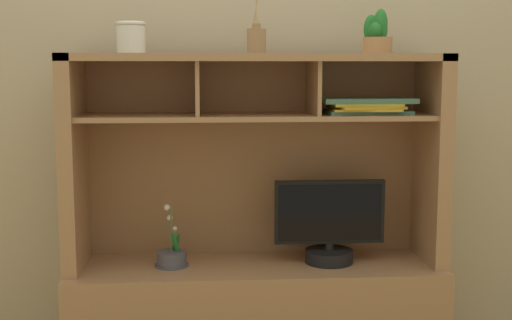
# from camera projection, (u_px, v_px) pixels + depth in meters

# --- Properties ---
(back_wall) EXTENTS (6.00, 0.02, 2.80)m
(back_wall) POSITION_uv_depth(u_px,v_px,m) (251.00, 38.00, 2.98)
(back_wall) COLOR tan
(back_wall) RESTS_ON ground
(media_console) EXTENTS (1.52, 0.51, 1.33)m
(media_console) POSITION_uv_depth(u_px,v_px,m) (256.00, 280.00, 2.86)
(media_console) COLOR #A27550
(media_console) RESTS_ON ground
(tv_monitor) EXTENTS (0.45, 0.20, 0.35)m
(tv_monitor) POSITION_uv_depth(u_px,v_px,m) (329.00, 227.00, 2.82)
(tv_monitor) COLOR black
(tv_monitor) RESTS_ON media_console
(potted_orchid) EXTENTS (0.14, 0.14, 0.26)m
(potted_orchid) POSITION_uv_depth(u_px,v_px,m) (172.00, 258.00, 2.78)
(potted_orchid) COLOR #4B4A55
(potted_orchid) RESTS_ON media_console
(magazine_stack_left) EXTENTS (0.38, 0.26, 0.06)m
(magazine_stack_left) POSITION_uv_depth(u_px,v_px,m) (366.00, 106.00, 2.76)
(magazine_stack_left) COLOR #416A5D
(magazine_stack_left) RESTS_ON media_console
(diffuser_bottle) EXTENTS (0.08, 0.08, 0.26)m
(diffuser_bottle) POSITION_uv_depth(u_px,v_px,m) (256.00, 40.00, 2.70)
(diffuser_bottle) COLOR #96704C
(diffuser_bottle) RESTS_ON media_console
(potted_succulent) EXTENTS (0.14, 0.14, 0.18)m
(potted_succulent) POSITION_uv_depth(u_px,v_px,m) (377.00, 35.00, 2.76)
(potted_succulent) COLOR #AC7C4F
(potted_succulent) RESTS_ON media_console
(ceramic_vase) EXTENTS (0.12, 0.12, 0.13)m
(ceramic_vase) POSITION_uv_depth(u_px,v_px,m) (131.00, 37.00, 2.69)
(ceramic_vase) COLOR silver
(ceramic_vase) RESTS_ON media_console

